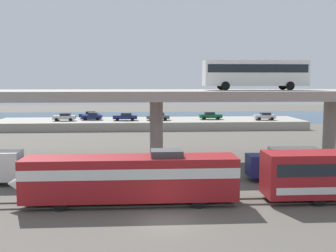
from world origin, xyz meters
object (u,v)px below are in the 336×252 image
(parked_car_1, at_px, (158,116))
(parked_car_2, at_px, (90,115))
(transit_bus_on_overpass, at_px, (255,72))
(service_truck_east, at_px, (285,163))
(train_locomotive, at_px, (120,176))
(parked_car_0, at_px, (64,117))
(parked_car_5, at_px, (265,116))
(parked_car_6, at_px, (125,117))
(parked_car_3, at_px, (210,116))
(service_truck_west, at_px, (5,167))
(parked_car_4, at_px, (92,116))

(parked_car_1, bearing_deg, parked_car_2, -17.54)
(transit_bus_on_overpass, bearing_deg, service_truck_east, -87.70)
(train_locomotive, height_order, service_truck_east, train_locomotive)
(parked_car_0, xyz_separation_m, parked_car_1, (18.16, 0.08, 0.00))
(parked_car_2, distance_m, parked_car_5, 35.28)
(service_truck_east, xyz_separation_m, parked_car_6, (-16.81, 42.62, 0.73))
(parked_car_3, bearing_deg, parked_car_1, -173.76)
(parked_car_0, bearing_deg, parked_car_2, -134.31)
(service_truck_west, bearing_deg, train_locomotive, -32.28)
(parked_car_0, distance_m, parked_car_6, 11.74)
(parked_car_1, xyz_separation_m, parked_car_6, (-6.41, -0.07, 0.00))
(parked_car_0, xyz_separation_m, parked_car_3, (28.73, 1.24, 0.00))
(parked_car_3, height_order, parked_car_4, same)
(parked_car_4, xyz_separation_m, parked_car_6, (6.64, -1.52, 0.00))
(transit_bus_on_overpass, distance_m, parked_car_0, 44.05)
(train_locomotive, relative_size, parked_car_4, 4.30)
(transit_bus_on_overpass, height_order, parked_car_4, transit_bus_on_overpass)
(parked_car_4, bearing_deg, parked_car_3, 179.28)
(parked_car_5, bearing_deg, service_truck_west, 48.86)
(parked_car_1, bearing_deg, parked_car_3, -173.76)
(service_truck_west, bearing_deg, transit_bus_on_overpass, 20.75)
(train_locomotive, xyz_separation_m, parked_car_0, (-13.34, 49.40, 0.18))
(parked_car_5, bearing_deg, parked_car_3, -10.07)
(parked_car_3, relative_size, parked_car_4, 1.12)
(parked_car_1, relative_size, parked_car_5, 1.09)
(transit_bus_on_overpass, distance_m, parked_car_3, 35.07)
(parked_car_4, distance_m, parked_car_6, 6.81)
(parked_car_2, bearing_deg, service_truck_west, 87.85)
(service_truck_west, bearing_deg, parked_car_6, 77.86)
(transit_bus_on_overpass, height_order, parked_car_1, transit_bus_on_overpass)
(transit_bus_on_overpass, relative_size, parked_car_4, 3.00)
(transit_bus_on_overpass, xyz_separation_m, service_truck_east, (0.39, -9.70, -8.71))
(parked_car_3, relative_size, parked_car_6, 0.96)
(transit_bus_on_overpass, bearing_deg, parked_car_4, 123.81)
(parked_car_0, distance_m, parked_car_3, 28.75)
(parked_car_6, bearing_deg, parked_car_1, -179.37)
(parked_car_1, relative_size, parked_car_4, 1.12)
(train_locomotive, distance_m, transit_bus_on_overpass, 23.63)
(parked_car_1, distance_m, parked_car_3, 10.63)
(train_locomotive, relative_size, parked_car_2, 4.11)
(parked_car_1, xyz_separation_m, parked_car_4, (-13.05, 1.45, -0.00))
(service_truck_west, height_order, service_truck_east, same)
(service_truck_west, height_order, parked_car_0, parked_car_0)
(service_truck_west, distance_m, parked_car_1, 45.45)
(parked_car_0, bearing_deg, parked_car_5, 179.08)
(parked_car_1, xyz_separation_m, parked_car_2, (-13.81, 4.37, -0.00))
(parked_car_6, bearing_deg, train_locomotive, 91.84)
(parked_car_0, relative_size, parked_car_2, 1.02)
(parked_car_2, relative_size, parked_car_3, 0.93)
(service_truck_east, bearing_deg, parked_car_6, -68.47)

